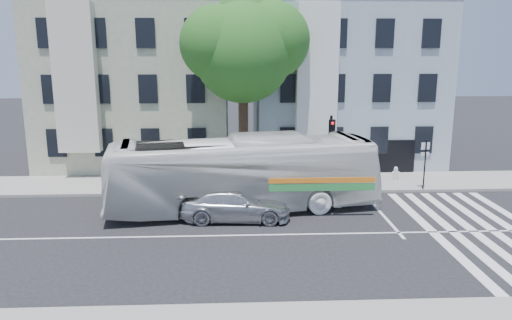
{
  "coord_description": "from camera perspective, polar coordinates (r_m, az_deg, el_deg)",
  "views": [
    {
      "loc": [
        -0.57,
        -19.95,
        7.81
      ],
      "look_at": [
        0.52,
        3.88,
        2.4
      ],
      "focal_mm": 35.0,
      "sensor_mm": 36.0,
      "label": 1
    }
  ],
  "objects": [
    {
      "name": "ground",
      "position": [
        21.43,
        -0.92,
        -8.6
      ],
      "size": [
        120.0,
        120.0,
        0.0
      ],
      "primitive_type": "plane",
      "color": "black",
      "rests_on": "ground"
    },
    {
      "name": "fire_hydrant",
      "position": [
        30.64,
        15.67,
        -1.43
      ],
      "size": [
        0.43,
        0.25,
        0.77
      ],
      "rotation": [
        0.0,
        0.0,
        -0.13
      ],
      "color": "silver",
      "rests_on": "sidewalk_far"
    },
    {
      "name": "hedge",
      "position": [
        27.34,
        -7.15,
        -2.84
      ],
      "size": [
        8.07,
        4.33,
        0.7
      ],
      "primitive_type": null,
      "rotation": [
        0.0,
        0.0,
        -0.43
      ],
      "color": "#256320",
      "rests_on": "sidewalk_far"
    },
    {
      "name": "sidewalk_far",
      "position": [
        29.0,
        -1.39,
        -2.7
      ],
      "size": [
        80.0,
        4.0,
        0.15
      ],
      "primitive_type": "cube",
      "color": "gray",
      "rests_on": "ground"
    },
    {
      "name": "building_right",
      "position": [
        35.83,
        9.7,
        8.9
      ],
      "size": [
        12.0,
        10.0,
        11.0
      ],
      "primitive_type": "cube",
      "color": "#93A4AF",
      "rests_on": "ground"
    },
    {
      "name": "street_tree",
      "position": [
        28.69,
        -1.39,
        12.81
      ],
      "size": [
        7.3,
        5.9,
        11.1
      ],
      "color": "#2D2116",
      "rests_on": "ground"
    },
    {
      "name": "far_sign_pole",
      "position": [
        28.71,
        18.76,
        0.22
      ],
      "size": [
        0.5,
        0.21,
        2.8
      ],
      "rotation": [
        0.0,
        0.0,
        0.21
      ],
      "color": "black",
      "rests_on": "sidewalk_far"
    },
    {
      "name": "traffic_signal",
      "position": [
        26.88,
        8.55,
        1.81
      ],
      "size": [
        0.44,
        0.53,
        4.28
      ],
      "rotation": [
        0.0,
        0.0,
        0.26
      ],
      "color": "black",
      "rests_on": "ground"
    },
    {
      "name": "sedan",
      "position": [
        23.07,
        -2.41,
        -5.09
      ],
      "size": [
        2.3,
        5.16,
        1.47
      ],
      "primitive_type": "imported",
      "rotation": [
        0.0,
        0.0,
        1.52
      ],
      "color": "#BABCC2",
      "rests_on": "ground"
    },
    {
      "name": "bus",
      "position": [
        24.09,
        -1.5,
        -1.6
      ],
      "size": [
        5.06,
        13.45,
        3.66
      ],
      "primitive_type": "imported",
      "rotation": [
        0.0,
        0.0,
        1.73
      ],
      "color": "silver",
      "rests_on": "ground"
    },
    {
      "name": "building_left",
      "position": [
        35.61,
        -13.17,
        8.72
      ],
      "size": [
        12.0,
        10.0,
        11.0
      ],
      "primitive_type": "cube",
      "color": "#989D84",
      "rests_on": "ground"
    }
  ]
}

